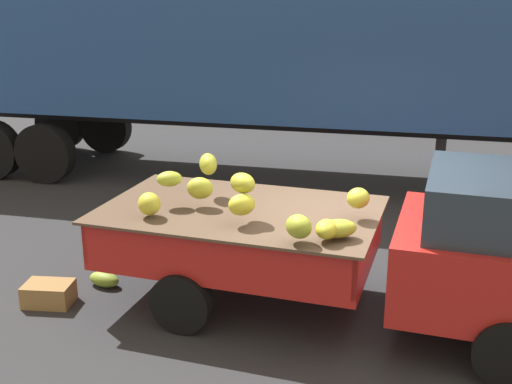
# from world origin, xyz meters

# --- Properties ---
(ground) EXTENTS (220.00, 220.00, 0.00)m
(ground) POSITION_xyz_m (0.00, 0.00, 0.00)
(ground) COLOR #28282B
(curb_strip) EXTENTS (80.00, 0.80, 0.16)m
(curb_strip) POSITION_xyz_m (0.00, 9.32, 0.08)
(curb_strip) COLOR gray
(curb_strip) RESTS_ON ground
(pickup_truck) EXTENTS (5.35, 2.15, 1.70)m
(pickup_truck) POSITION_xyz_m (0.82, -0.36, 0.88)
(pickup_truck) COLOR #B21E19
(pickup_truck) RESTS_ON ground
(semi_trailer) EXTENTS (12.04, 2.79, 3.95)m
(semi_trailer) POSITION_xyz_m (-2.45, 4.62, 2.54)
(semi_trailer) COLOR navy
(semi_trailer) RESTS_ON ground
(fallen_banana_bunch_near_tailgate) EXTENTS (0.43, 0.29, 0.17)m
(fallen_banana_bunch_near_tailgate) POSITION_xyz_m (-2.93, -0.31, 0.09)
(fallen_banana_bunch_near_tailgate) COLOR olive
(fallen_banana_bunch_near_tailgate) RESTS_ON ground
(produce_crate) EXTENTS (0.57, 0.44, 0.25)m
(produce_crate) POSITION_xyz_m (-3.32, -0.87, 0.12)
(produce_crate) COLOR olive
(produce_crate) RESTS_ON ground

